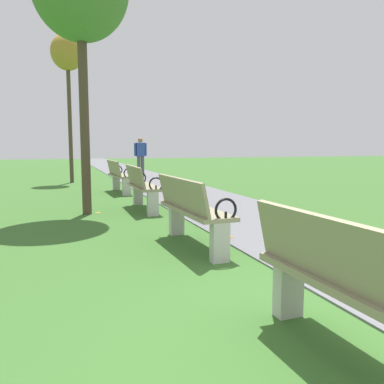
% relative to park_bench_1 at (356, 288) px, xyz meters
% --- Properties ---
extents(paved_walkway, '(2.39, 44.00, 0.02)m').
position_rel_park_bench_1_xyz_m(paved_walkway, '(1.70, 17.91, -0.48)').
color(paved_walkway, slate).
rests_on(paved_walkway, ground).
extents(park_bench_1, '(0.52, 1.61, 0.90)m').
position_rel_park_bench_1_xyz_m(park_bench_1, '(0.00, 0.00, 0.00)').
color(park_bench_1, gray).
rests_on(park_bench_1, ground).
extents(park_bench_2, '(0.54, 1.62, 0.90)m').
position_rel_park_bench_1_xyz_m(park_bench_2, '(0.00, 2.94, 0.00)').
color(park_bench_2, gray).
rests_on(park_bench_2, ground).
extents(park_bench_3, '(0.48, 1.60, 0.90)m').
position_rel_park_bench_1_xyz_m(park_bench_3, '(-0.00, 6.06, 0.00)').
color(park_bench_3, gray).
rests_on(park_bench_3, ground).
extents(park_bench_4, '(0.53, 1.62, 0.90)m').
position_rel_park_bench_1_xyz_m(park_bench_4, '(0.00, 9.20, 0.00)').
color(park_bench_4, gray).
rests_on(park_bench_4, ground).
extents(tree_2, '(1.13, 1.13, 5.12)m').
position_rel_park_bench_1_xyz_m(tree_2, '(-1.13, 12.85, 3.90)').
color(tree_2, '#4C3D2D').
rests_on(tree_2, ground).
extents(pedestrian_walking, '(0.53, 0.23, 1.62)m').
position_rel_park_bench_1_xyz_m(pedestrian_walking, '(1.66, 14.45, 0.44)').
color(pedestrian_walking, '#4C4C56').
rests_on(pedestrian_walking, paved_walkway).
extents(scattered_leaves, '(3.27, 11.90, 0.02)m').
position_rel_park_bench_1_xyz_m(scattered_leaves, '(0.81, 4.65, -0.47)').
color(scattered_leaves, '#BC842D').
rests_on(scattered_leaves, ground).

